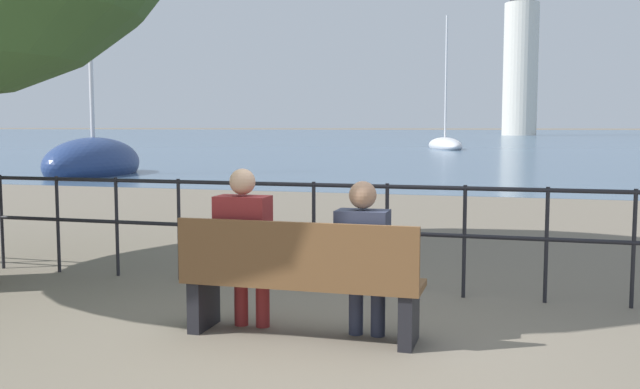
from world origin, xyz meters
The scene contains 9 objects.
ground_plane centered at (0.00, 0.00, 0.00)m, with size 1000.00×1000.00×0.00m, color #706656.
harbor_water centered at (0.00, 161.35, 0.00)m, with size 600.00×300.00×0.01m.
park_bench centered at (0.00, -0.06, 0.43)m, with size 1.82×0.45×0.90m.
seated_person_left centered at (-0.47, 0.01, 0.69)m, with size 0.41×0.35×1.27m.
seated_person_right centered at (0.47, 0.02, 0.66)m, with size 0.38×0.35×1.19m.
promenade_railing centered at (0.00, 1.57, 0.69)m, with size 10.91×0.04×1.05m.
sailboat_1 centered at (-11.84, 15.39, 0.37)m, with size 2.68×5.25×7.50m.
sailboat_2 centered at (-3.40, 45.19, 0.28)m, with size 3.84×7.00×9.49m.
harbor_lighthouse centered at (1.53, 121.97, 12.62)m, with size 5.76×5.76×27.14m.
Camera 1 is at (1.55, -5.06, 1.59)m, focal length 40.00 mm.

